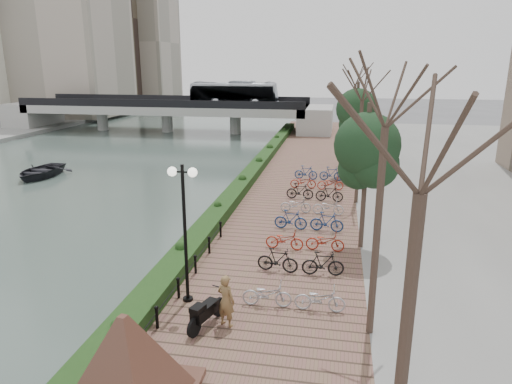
% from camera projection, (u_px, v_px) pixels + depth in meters
% --- Properties ---
extents(ground, '(220.00, 220.00, 0.00)m').
position_uv_depth(ground, '(103.00, 356.00, 13.87)').
color(ground, '#59595B').
rests_on(ground, ground).
extents(river_water, '(30.00, 130.00, 0.02)m').
position_uv_depth(river_water, '(86.00, 164.00, 40.10)').
color(river_water, '#42534D').
rests_on(river_water, ground).
extents(promenade, '(8.00, 75.00, 0.50)m').
position_uv_depth(promenade, '(292.00, 196.00, 29.69)').
color(promenade, brown).
rests_on(promenade, ground).
extents(hedge, '(1.10, 56.00, 0.60)m').
position_uv_depth(hedge, '(248.00, 177.00, 32.48)').
color(hedge, '#173312').
rests_on(hedge, promenade).
extents(chain_fence, '(0.10, 14.10, 0.70)m').
position_uv_depth(chain_fence, '(168.00, 303.00, 15.29)').
color(chain_fence, black).
rests_on(chain_fence, promenade).
extents(granite_monument, '(4.66, 4.66, 2.47)m').
position_uv_depth(granite_monument, '(126.00, 361.00, 10.85)').
color(granite_monument, '#472A1E').
rests_on(granite_monument, promenade).
extents(lamppost, '(1.02, 0.32, 4.91)m').
position_uv_depth(lamppost, '(184.00, 205.00, 15.19)').
color(lamppost, black).
rests_on(lamppost, promenade).
extents(motorcycle, '(1.04, 1.79, 1.07)m').
position_uv_depth(motorcycle, '(207.00, 311.00, 14.45)').
color(motorcycle, black).
rests_on(motorcycle, promenade).
extents(pedestrian, '(0.75, 0.64, 1.75)m').
position_uv_depth(pedestrian, '(226.00, 301.00, 14.38)').
color(pedestrian, brown).
rests_on(pedestrian, promenade).
extents(bicycle_parking, '(2.40, 19.89, 1.00)m').
position_uv_depth(bicycle_parking, '(310.00, 213.00, 24.00)').
color(bicycle_parking, '#ACACB1').
rests_on(bicycle_parking, promenade).
extents(street_trees, '(3.20, 37.12, 6.80)m').
position_uv_depth(street_trees, '(361.00, 162.00, 23.51)').
color(street_trees, '#382B21').
rests_on(street_trees, promenade).
extents(bridge, '(36.00, 10.77, 6.50)m').
position_uv_depth(bridge, '(180.00, 106.00, 57.80)').
color(bridge, '#A7A6A1').
rests_on(bridge, ground).
extents(boat, '(3.49, 4.89, 1.01)m').
position_uv_depth(boat, '(40.00, 171.00, 35.37)').
color(boat, black).
rests_on(boat, river_water).
extents(far_buildings, '(35.00, 38.00, 38.00)m').
position_uv_depth(far_buildings, '(60.00, 18.00, 79.00)').
color(far_buildings, '#A59889').
rests_on(far_buildings, far_bank).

